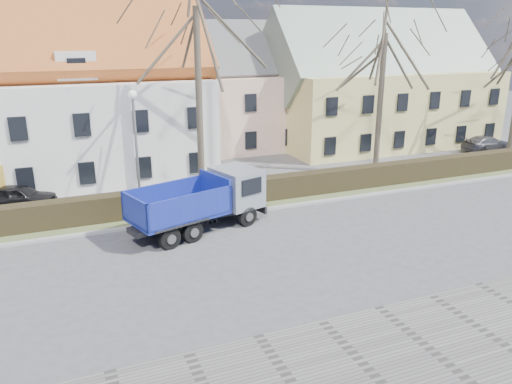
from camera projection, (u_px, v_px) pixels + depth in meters
name	position (u px, v px, depth m)	size (l,w,h in m)	color
ground	(299.00, 243.00, 22.33)	(120.00, 120.00, 0.00)	#4B4B4D
sidewalk_near	(428.00, 349.00, 14.82)	(80.00, 5.00, 0.08)	slate
curb_far	(259.00, 210.00, 26.37)	(80.00, 0.30, 0.12)	#959492
grass_strip	(248.00, 201.00, 27.79)	(80.00, 3.00, 0.10)	#515E35
hedge	(250.00, 192.00, 27.43)	(60.00, 0.90, 1.30)	black
building_pink	(232.00, 98.00, 40.20)	(10.80, 8.80, 8.00)	beige
building_yellow	(379.00, 92.00, 41.78)	(18.80, 10.80, 8.50)	#D8C876
tree_1	(198.00, 84.00, 27.19)	(9.20, 9.20, 12.65)	#483E32
tree_2	(381.00, 90.00, 31.75)	(8.00, 8.00, 11.00)	#483E32
dump_truck	(194.00, 204.00, 23.31)	(6.86, 2.55, 2.75)	navy
streetlight	(137.00, 152.00, 25.45)	(0.50, 0.50, 6.40)	gray
cart_frame	(209.00, 218.00, 24.52)	(0.62, 0.36, 0.57)	silver
parked_car_a	(19.00, 196.00, 26.69)	(1.51, 3.76, 1.28)	black
parked_car_b	(487.00, 144.00, 39.37)	(1.76, 4.34, 1.26)	#3D3C41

